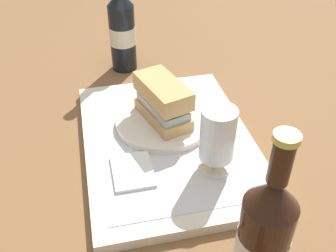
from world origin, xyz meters
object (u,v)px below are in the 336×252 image
Objects in this scene: second_bottle at (122,30)px; plate at (161,122)px; beer_glass at (217,139)px; sandwich at (161,102)px; beer_bottle at (263,239)px.

plate is at bearing 6.87° from second_bottle.
sandwich is at bearing -155.80° from beer_glass.
beer_glass is at bearing 24.04° from plate.
second_bottle reaches higher than plate.
beer_glass is at bearing 176.21° from beer_bottle.
beer_bottle and second_bottle have the same top height.
sandwich is 0.54× the size of second_bottle.
second_bottle reaches higher than beer_glass.
plate is at bearing -155.96° from beer_glass.
beer_bottle is 0.66m from second_bottle.
plate is at bearing -180.00° from sandwich.
beer_bottle is (0.36, 0.05, 0.03)m from sandwich.
second_bottle is at bearing -172.43° from beer_bottle.
second_bottle reaches higher than sandwich.
plate is 0.37m from beer_bottle.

